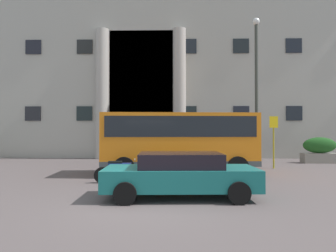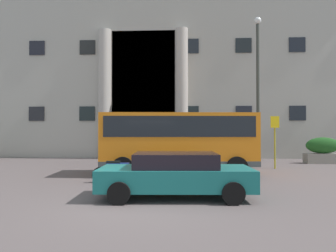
# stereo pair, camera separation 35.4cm
# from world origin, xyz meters

# --- Properties ---
(ground_plane) EXTENTS (80.00, 64.00, 0.12)m
(ground_plane) POSITION_xyz_m (0.00, 0.00, -0.06)
(ground_plane) COLOR #5A504F
(office_building_facade) EXTENTS (32.65, 9.71, 14.57)m
(office_building_facade) POSITION_xyz_m (-0.01, 17.47, 7.28)
(office_building_facade) COLOR #AAA69C
(office_building_facade) RESTS_ON ground_plane
(orange_minibus) EXTENTS (6.93, 3.05, 2.75)m
(orange_minibus) POSITION_xyz_m (1.05, 5.50, 1.64)
(orange_minibus) COLOR orange
(orange_minibus) RESTS_ON ground_plane
(bus_stop_sign) EXTENTS (0.44, 0.08, 2.73)m
(bus_stop_sign) POSITION_xyz_m (6.04, 7.53, 1.68)
(bus_stop_sign) COLOR #9F9B20
(bus_stop_sign) RESTS_ON ground_plane
(hedge_planter_far_east) EXTENTS (2.13, 0.76, 1.57)m
(hedge_planter_far_east) POSITION_xyz_m (9.74, 10.19, 0.76)
(hedge_planter_far_east) COLOR gray
(hedge_planter_far_east) RESTS_ON ground_plane
(hedge_planter_far_west) EXTENTS (1.56, 0.70, 1.24)m
(hedge_planter_far_west) POSITION_xyz_m (0.06, 10.63, 0.60)
(hedge_planter_far_west) COLOR gray
(hedge_planter_far_west) RESTS_ON ground_plane
(parked_coupe_end) EXTENTS (4.53, 2.10, 1.32)m
(parked_coupe_end) POSITION_xyz_m (1.00, 0.81, 0.69)
(parked_coupe_end) COLOR #186966
(parked_coupe_end) RESTS_ON ground_plane
(motorcycle_far_end) EXTENTS (1.93, 0.55, 0.89)m
(motorcycle_far_end) POSITION_xyz_m (-1.28, 3.19, 0.45)
(motorcycle_far_end) COLOR black
(motorcycle_far_end) RESTS_ON ground_plane
(lamppost_plaza_centre) EXTENTS (0.40, 0.40, 8.37)m
(lamppost_plaza_centre) POSITION_xyz_m (5.49, 8.72, 4.82)
(lamppost_plaza_centre) COLOR #363B35
(lamppost_plaza_centre) RESTS_ON ground_plane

